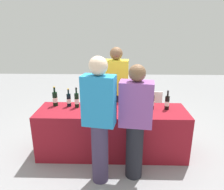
% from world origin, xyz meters
% --- Properties ---
extents(ground_plane, '(12.00, 12.00, 0.00)m').
position_xyz_m(ground_plane, '(0.00, 0.00, 0.00)').
color(ground_plane, gray).
extents(tasting_table, '(2.36, 0.69, 0.76)m').
position_xyz_m(tasting_table, '(0.00, 0.00, 0.38)').
color(tasting_table, maroon).
rests_on(tasting_table, ground_plane).
extents(wine_bottle_0, '(0.08, 0.08, 0.33)m').
position_xyz_m(wine_bottle_0, '(-0.94, 0.17, 0.88)').
color(wine_bottle_0, black).
rests_on(wine_bottle_0, tasting_table).
extents(wine_bottle_1, '(0.07, 0.07, 0.30)m').
position_xyz_m(wine_bottle_1, '(-0.71, 0.15, 0.87)').
color(wine_bottle_1, black).
rests_on(wine_bottle_1, tasting_table).
extents(wine_bottle_2, '(0.07, 0.07, 0.33)m').
position_xyz_m(wine_bottle_2, '(-0.57, 0.10, 0.89)').
color(wine_bottle_2, black).
rests_on(wine_bottle_2, tasting_table).
extents(wine_bottle_3, '(0.07, 0.07, 0.31)m').
position_xyz_m(wine_bottle_3, '(-0.16, 0.09, 0.87)').
color(wine_bottle_3, black).
rests_on(wine_bottle_3, tasting_table).
extents(wine_bottle_4, '(0.07, 0.07, 0.30)m').
position_xyz_m(wine_bottle_4, '(-0.08, 0.11, 0.87)').
color(wine_bottle_4, black).
rests_on(wine_bottle_4, tasting_table).
extents(wine_bottle_5, '(0.07, 0.07, 0.31)m').
position_xyz_m(wine_bottle_5, '(0.02, 0.15, 0.88)').
color(wine_bottle_5, black).
rests_on(wine_bottle_5, tasting_table).
extents(wine_bottle_6, '(0.08, 0.08, 0.31)m').
position_xyz_m(wine_bottle_6, '(0.63, 0.06, 0.88)').
color(wine_bottle_6, black).
rests_on(wine_bottle_6, tasting_table).
extents(wine_bottle_7, '(0.07, 0.07, 0.31)m').
position_xyz_m(wine_bottle_7, '(0.87, 0.06, 0.88)').
color(wine_bottle_7, black).
rests_on(wine_bottle_7, tasting_table).
extents(wine_glass_0, '(0.07, 0.07, 0.13)m').
position_xyz_m(wine_glass_0, '(-0.38, -0.13, 0.85)').
color(wine_glass_0, silver).
rests_on(wine_glass_0, tasting_table).
extents(wine_glass_1, '(0.06, 0.06, 0.13)m').
position_xyz_m(wine_glass_1, '(-0.04, -0.14, 0.85)').
color(wine_glass_1, silver).
rests_on(wine_glass_1, tasting_table).
extents(wine_glass_2, '(0.06, 0.06, 0.14)m').
position_xyz_m(wine_glass_2, '(0.16, -0.05, 0.86)').
color(wine_glass_2, silver).
rests_on(wine_glass_2, tasting_table).
extents(server_pouring, '(0.45, 0.27, 1.68)m').
position_xyz_m(server_pouring, '(0.06, 0.64, 0.90)').
color(server_pouring, black).
rests_on(server_pouring, ground_plane).
extents(guest_0, '(0.44, 0.29, 1.70)m').
position_xyz_m(guest_0, '(-0.14, -0.67, 0.93)').
color(guest_0, '#3F3351').
rests_on(guest_0, ground_plane).
extents(guest_1, '(0.45, 0.29, 1.59)m').
position_xyz_m(guest_1, '(0.32, -0.57, 0.85)').
color(guest_1, black).
rests_on(guest_1, ground_plane).
extents(menu_board, '(0.54, 0.06, 0.81)m').
position_xyz_m(menu_board, '(0.69, 0.84, 0.41)').
color(menu_board, white).
rests_on(menu_board, ground_plane).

